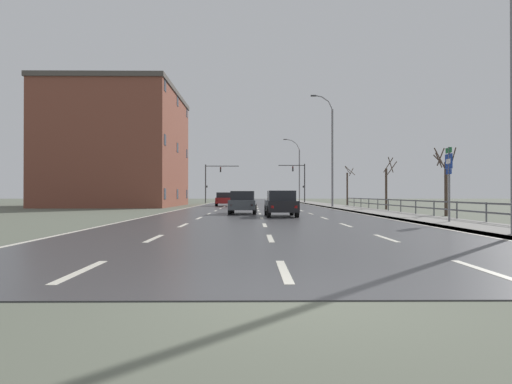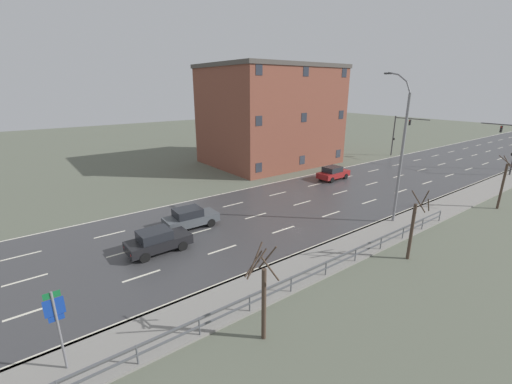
# 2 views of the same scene
# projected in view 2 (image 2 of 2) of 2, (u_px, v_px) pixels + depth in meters

# --- Properties ---
(ground_plane) EXTENTS (160.00, 160.00, 0.12)m
(ground_plane) POSITION_uv_depth(u_px,v_px,m) (386.00, 180.00, 38.79)
(ground_plane) COLOR #5B6051
(road_asphalt_strip) EXTENTS (14.00, 120.00, 0.03)m
(road_asphalt_strip) POSITION_uv_depth(u_px,v_px,m) (437.00, 166.00, 45.61)
(road_asphalt_strip) COLOR #3D3D3F
(road_asphalt_strip) RESTS_ON ground
(sidewalk_right) EXTENTS (3.00, 120.00, 0.12)m
(sidewalk_right) POSITION_uv_depth(u_px,v_px,m) (509.00, 178.00, 39.17)
(sidewalk_right) COLOR gray
(sidewalk_right) RESTS_ON ground
(guardrail) EXTENTS (0.07, 34.81, 1.00)m
(guardrail) POSITION_uv_depth(u_px,v_px,m) (271.00, 291.00, 16.56)
(guardrail) COLOR #515459
(guardrail) RESTS_ON ground
(street_lamp_midground) EXTENTS (2.29, 0.24, 11.43)m
(street_lamp_midground) POSITION_uv_depth(u_px,v_px,m) (400.00, 153.00, 25.14)
(street_lamp_midground) COLOR slate
(street_lamp_midground) RESTS_ON ground
(highway_sign) EXTENTS (0.09, 0.68, 3.50)m
(highway_sign) POSITION_uv_depth(u_px,v_px,m) (57.00, 321.00, 12.11)
(highway_sign) COLOR slate
(highway_sign) RESTS_ON ground
(traffic_signal_right) EXTENTS (4.28, 0.36, 6.24)m
(traffic_signal_right) POSITION_uv_depth(u_px,v_px,m) (510.00, 142.00, 39.92)
(traffic_signal_right) COLOR #38383A
(traffic_signal_right) RESTS_ON ground
(traffic_signal_left) EXTENTS (5.39, 0.36, 6.10)m
(traffic_signal_left) POSITION_uv_depth(u_px,v_px,m) (400.00, 130.00, 50.56)
(traffic_signal_left) COLOR #38383A
(traffic_signal_left) RESTS_ON ground
(car_far_left) EXTENTS (1.99, 4.18, 1.57)m
(car_far_left) POSITION_uv_depth(u_px,v_px,m) (333.00, 173.00, 38.61)
(car_far_left) COLOR maroon
(car_far_left) RESTS_ON ground
(car_near_right) EXTENTS (1.93, 4.15, 1.57)m
(car_near_right) POSITION_uv_depth(u_px,v_px,m) (190.00, 218.00, 25.49)
(car_near_right) COLOR #474C51
(car_near_right) RESTS_ON ground
(car_far_right) EXTENTS (1.91, 4.14, 1.57)m
(car_far_right) POSITION_uv_depth(u_px,v_px,m) (158.00, 241.00, 21.69)
(car_far_right) COLOR black
(car_far_right) RESTS_ON ground
(brick_building) EXTENTS (13.49, 16.72, 13.17)m
(brick_building) POSITION_uv_depth(u_px,v_px,m) (270.00, 115.00, 46.07)
(brick_building) COLOR brown
(brick_building) RESTS_ON ground
(bare_tree_near) EXTENTS (1.14, 1.24, 4.31)m
(bare_tree_near) POSITION_uv_depth(u_px,v_px,m) (263.00, 296.00, 13.84)
(bare_tree_near) COLOR #423328
(bare_tree_near) RESTS_ON ground
(bare_tree_mid) EXTENTS (0.98, 1.62, 4.70)m
(bare_tree_mid) POSITION_uv_depth(u_px,v_px,m) (413.00, 228.00, 20.37)
(bare_tree_mid) COLOR #423328
(bare_tree_mid) RESTS_ON ground
(bare_tree_far) EXTENTS (1.37, 1.66, 4.88)m
(bare_tree_far) POSITION_uv_depth(u_px,v_px,m) (503.00, 184.00, 28.94)
(bare_tree_far) COLOR #423328
(bare_tree_far) RESTS_ON ground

